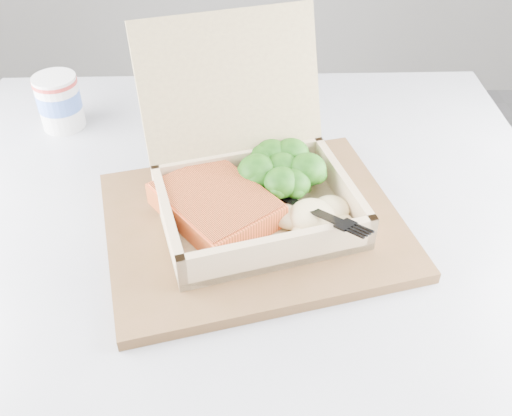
{
  "coord_description": "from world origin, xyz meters",
  "views": [
    {
      "loc": [
        -0.2,
        -0.19,
        1.21
      ],
      "look_at": [
        -0.19,
        0.31,
        0.78
      ],
      "focal_mm": 40.0,
      "sensor_mm": 36.0,
      "label": 1
    }
  ],
  "objects_px": {
    "takeout_container": "(248,168)",
    "paper_cup": "(59,100)",
    "serving_tray": "(254,224)",
    "cafe_table": "(244,334)"
  },
  "relations": [
    {
      "from": "serving_tray",
      "to": "paper_cup",
      "type": "height_order",
      "value": "paper_cup"
    },
    {
      "from": "serving_tray",
      "to": "paper_cup",
      "type": "relative_size",
      "value": 4.25
    },
    {
      "from": "takeout_container",
      "to": "paper_cup",
      "type": "bearing_deg",
      "value": 128.42
    },
    {
      "from": "takeout_container",
      "to": "cafe_table",
      "type": "bearing_deg",
      "value": -115.02
    },
    {
      "from": "serving_tray",
      "to": "cafe_table",
      "type": "bearing_deg",
      "value": -138.71
    },
    {
      "from": "takeout_container",
      "to": "paper_cup",
      "type": "xyz_separation_m",
      "value": [
        -0.28,
        0.2,
        -0.02
      ]
    },
    {
      "from": "takeout_container",
      "to": "serving_tray",
      "type": "bearing_deg",
      "value": -96.89
    },
    {
      "from": "cafe_table",
      "to": "paper_cup",
      "type": "bearing_deg",
      "value": 136.95
    },
    {
      "from": "serving_tray",
      "to": "takeout_container",
      "type": "distance_m",
      "value": 0.07
    },
    {
      "from": "serving_tray",
      "to": "paper_cup",
      "type": "xyz_separation_m",
      "value": [
        -0.28,
        0.24,
        0.04
      ]
    }
  ]
}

